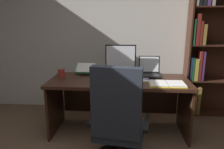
% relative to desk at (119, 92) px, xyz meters
% --- Properties ---
extents(wall_back, '(5.37, 0.12, 2.73)m').
position_rel_desk_xyz_m(wall_back, '(-0.01, 0.84, 0.81)').
color(wall_back, beige).
rests_on(wall_back, ground).
extents(desk, '(1.84, 0.74, 0.76)m').
position_rel_desk_xyz_m(desk, '(0.00, 0.00, 0.00)').
color(desk, '#381E14').
rests_on(desk, ground).
extents(bookshelf, '(0.96, 0.27, 2.29)m').
position_rel_desk_xyz_m(bookshelf, '(1.40, 0.64, 0.57)').
color(bookshelf, '#381E14').
rests_on(bookshelf, ground).
extents(office_chair, '(0.66, 0.60, 1.12)m').
position_rel_desk_xyz_m(office_chair, '(0.02, -0.85, -0.08)').
color(office_chair, black).
rests_on(office_chair, ground).
extents(monitor, '(0.43, 0.16, 0.43)m').
position_rel_desk_xyz_m(monitor, '(0.01, 0.16, 0.42)').
color(monitor, black).
rests_on(monitor, desk).
extents(laptop, '(0.30, 0.32, 0.26)m').
position_rel_desk_xyz_m(laptop, '(0.42, 0.17, 0.26)').
color(laptop, black).
rests_on(laptop, desk).
extents(keyboard, '(0.42, 0.15, 0.02)m').
position_rel_desk_xyz_m(keyboard, '(0.01, -0.22, 0.21)').
color(keyboard, black).
rests_on(keyboard, desk).
extents(computer_mouse, '(0.06, 0.10, 0.04)m').
position_rel_desk_xyz_m(computer_mouse, '(-0.29, -0.22, 0.22)').
color(computer_mouse, black).
rests_on(computer_mouse, desk).
extents(reading_stand_with_book, '(0.29, 0.25, 0.14)m').
position_rel_desk_xyz_m(reading_stand_with_book, '(-0.50, 0.21, 0.27)').
color(reading_stand_with_book, black).
rests_on(reading_stand_with_book, desk).
extents(open_binder, '(0.44, 0.28, 0.02)m').
position_rel_desk_xyz_m(open_binder, '(0.60, -0.27, 0.21)').
color(open_binder, yellow).
rests_on(open_binder, desk).
extents(notepad, '(0.17, 0.22, 0.01)m').
position_rel_desk_xyz_m(notepad, '(0.32, -0.07, 0.21)').
color(notepad, white).
rests_on(notepad, desk).
extents(pen, '(0.14, 0.04, 0.01)m').
position_rel_desk_xyz_m(pen, '(0.34, -0.07, 0.22)').
color(pen, navy).
rests_on(pen, notepad).
extents(coffee_mug, '(0.09, 0.09, 0.11)m').
position_rel_desk_xyz_m(coffee_mug, '(-0.80, -0.00, 0.26)').
color(coffee_mug, maroon).
rests_on(coffee_mug, desk).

